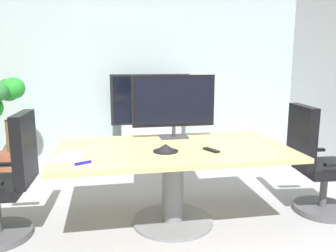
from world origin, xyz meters
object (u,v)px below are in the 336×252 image
wall_display_unit (151,131)px  remote_control (211,150)px  conference_table (173,166)px  conference_phone (166,148)px  potted_plant (3,114)px  office_chair_right (316,169)px  tv_monitor (174,103)px  office_chair_left (6,187)px

wall_display_unit → remote_control: bearing=-84.6°
conference_table → conference_phone: size_ratio=9.53×
conference_table → wall_display_unit: bearing=88.0°
conference_table → potted_plant: (-1.92, 1.81, 0.27)m
conference_phone → remote_control: size_ratio=1.29×
conference_table → wall_display_unit: 2.20m
office_chair_right → conference_phone: office_chair_right is taller
tv_monitor → office_chair_right: bearing=-17.3°
office_chair_right → wall_display_unit: size_ratio=0.83×
office_chair_right → potted_plant: 3.85m
potted_plant → tv_monitor: bearing=-35.1°
office_chair_right → potted_plant: bearing=66.8°
office_chair_left → office_chair_right: same height
conference_table → wall_display_unit: (0.08, 2.19, -0.11)m
office_chair_right → potted_plant: (-3.37, 1.83, 0.37)m
office_chair_left → office_chair_right: size_ratio=1.00×
office_chair_left → conference_phone: bearing=87.3°
potted_plant → remote_control: 2.99m
conference_phone → tv_monitor: bearing=71.7°
wall_display_unit → conference_phone: wall_display_unit is taller
conference_phone → remote_control: conference_phone is taller
office_chair_left → remote_control: bearing=86.7°
tv_monitor → conference_phone: size_ratio=3.82×
wall_display_unit → potted_plant: 2.07m
office_chair_left → wall_display_unit: size_ratio=0.83×
office_chair_left → office_chair_right: bearing=92.3°
office_chair_right → potted_plant: size_ratio=0.84×
conference_table → remote_control: 0.40m
office_chair_right → tv_monitor: 1.56m
conference_table → office_chair_right: 1.45m
remote_control → office_chair_right: bearing=-17.7°
potted_plant → conference_phone: potted_plant is taller
conference_table → tv_monitor: (0.09, 0.40, 0.54)m
wall_display_unit → conference_phone: bearing=-94.2°
potted_plant → remote_control: size_ratio=7.64×
office_chair_right → conference_phone: 1.57m
office_chair_left → conference_phone: (1.35, -0.13, 0.31)m
office_chair_right → remote_control: size_ratio=6.41×
office_chair_left → potted_plant: potted_plant is taller
conference_table → office_chair_right: office_chair_right is taller
wall_display_unit → remote_control: wall_display_unit is taller
office_chair_left → tv_monitor: bearing=107.5°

